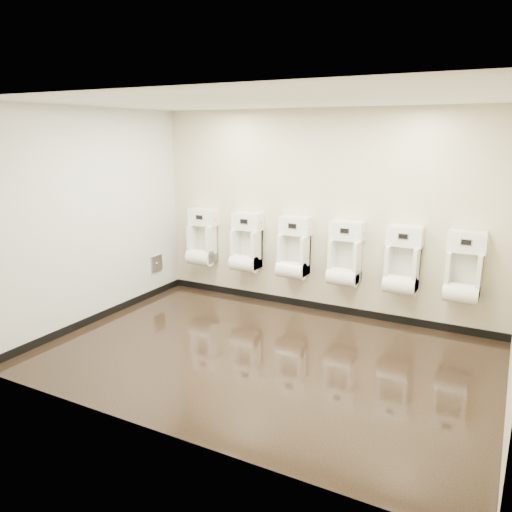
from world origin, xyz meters
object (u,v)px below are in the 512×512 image
at_px(urinal_0, 202,241).
at_px(urinal_5, 464,272).
at_px(urinal_2, 294,252).
at_px(urinal_4, 402,265).
at_px(urinal_3, 345,258).
at_px(urinal_1, 246,246).
at_px(access_panel, 157,263).

xyz_separation_m(urinal_0, urinal_5, (3.78, 0.00, 0.00)).
bearing_deg(urinal_2, urinal_5, 0.00).
distance_m(urinal_2, urinal_4, 1.51).
relative_size(urinal_2, urinal_3, 1.00).
bearing_deg(urinal_4, urinal_3, 180.00).
bearing_deg(urinal_2, urinal_4, 0.00).
relative_size(urinal_1, urinal_2, 1.00).
height_order(urinal_1, urinal_5, same).
bearing_deg(urinal_5, urinal_3, 180.00).
bearing_deg(urinal_1, urinal_2, 0.00).
distance_m(urinal_1, urinal_2, 0.77).
xyz_separation_m(urinal_0, urinal_1, (0.78, 0.00, 0.00)).
relative_size(urinal_0, urinal_4, 1.00).
distance_m(urinal_3, urinal_5, 1.49).
distance_m(urinal_1, urinal_4, 2.27).
bearing_deg(urinal_4, urinal_0, 180.00).
height_order(urinal_3, urinal_4, same).
bearing_deg(urinal_1, urinal_3, 0.00).
height_order(urinal_0, urinal_4, same).
relative_size(urinal_0, urinal_2, 1.00).
height_order(urinal_2, urinal_3, same).
height_order(access_panel, urinal_1, urinal_1).
bearing_deg(urinal_1, urinal_4, 0.00).
bearing_deg(urinal_5, urinal_2, 180.00).
bearing_deg(urinal_4, access_panel, -173.76).
height_order(urinal_0, urinal_1, same).
xyz_separation_m(urinal_2, urinal_5, (2.24, 0.00, 0.00)).
distance_m(urinal_0, urinal_4, 3.05).
distance_m(access_panel, urinal_4, 3.68).
height_order(access_panel, urinal_0, urinal_0).
xyz_separation_m(access_panel, urinal_5, (4.38, 0.40, 0.34)).
height_order(urinal_0, urinal_3, same).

